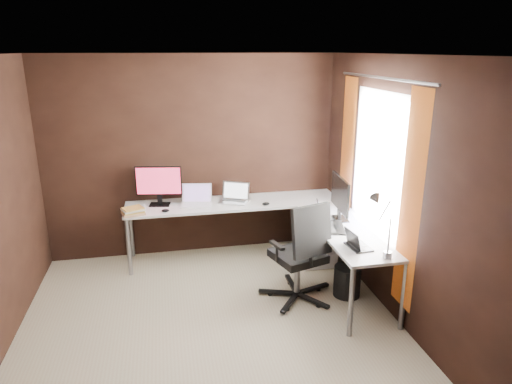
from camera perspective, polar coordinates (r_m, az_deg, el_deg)
room at (r=4.13m, az=-1.54°, el=-0.43°), size 3.60×3.60×2.50m
desk at (r=5.32m, az=1.98°, el=-3.08°), size 2.65×2.25×0.73m
drawer_pedestal at (r=5.72m, az=7.42°, el=-5.81°), size 0.42×0.50×0.60m
monitor_left at (r=5.60m, az=-12.06°, el=1.05°), size 0.55×0.19×0.48m
monitor_right at (r=5.08m, az=10.49°, el=-0.47°), size 0.16×0.59×0.49m
laptop_white at (r=5.60m, az=-7.43°, el=-1.03°), size 0.40×0.32×0.24m
laptop_silver at (r=5.67m, az=-2.69°, el=-0.69°), size 0.42×0.37×0.23m
laptop_black_big at (r=4.88m, az=8.85°, el=-3.85°), size 0.38×0.46×0.26m
laptop_black_small at (r=4.47m, az=12.44°, el=-6.34°), size 0.21×0.28×0.18m
book_stack at (r=5.42m, az=-15.11°, el=-2.32°), size 0.29×0.26×0.08m
mouse_left at (r=5.41m, az=-11.26°, el=-2.29°), size 0.09×0.06×0.04m
mouse_corner at (r=5.54m, az=1.24°, el=-1.48°), size 0.10×0.07×0.04m
desk_lamp at (r=4.23m, az=15.31°, el=-3.08°), size 0.19×0.22×0.60m
office_chair at (r=4.86m, az=5.47°, el=-9.83°), size 0.62×0.65×1.10m
wastebasket at (r=5.08m, az=11.31°, el=-10.85°), size 0.35×0.35×0.33m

